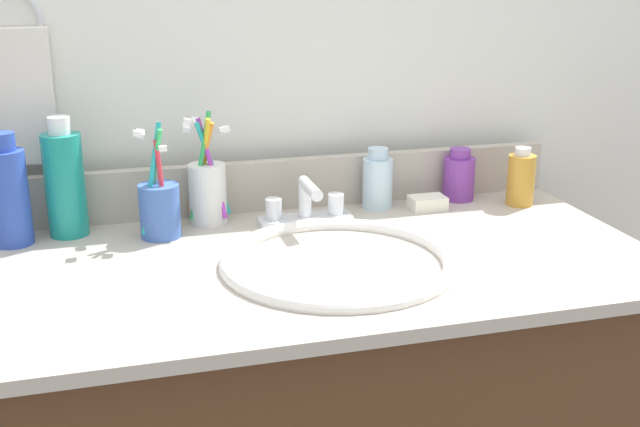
{
  "coord_description": "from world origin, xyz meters",
  "views": [
    {
      "loc": [
        -0.3,
        -1.1,
        1.27
      ],
      "look_at": [
        0.01,
        0.0,
        0.9
      ],
      "focal_mm": 44.92,
      "sensor_mm": 36.0,
      "label": 1
    }
  ],
  "objects_px": {
    "bottle_oil_amber": "(521,179)",
    "cup_blue_plastic": "(159,208)",
    "bottle_gel_clear": "(377,181)",
    "hand_towel": "(19,97)",
    "cup_white_ceramic": "(207,189)",
    "soap_bar": "(428,203)",
    "faucet": "(306,208)",
    "bottle_mouthwash_teal": "(65,182)",
    "bottle_cream_purple": "(459,176)",
    "bottle_shampoo_blue": "(8,194)"
  },
  "relations": [
    {
      "from": "bottle_oil_amber",
      "to": "cup_blue_plastic",
      "type": "relative_size",
      "value": 0.57
    },
    {
      "from": "bottle_gel_clear",
      "to": "bottle_oil_amber",
      "type": "bearing_deg",
      "value": -11.88
    },
    {
      "from": "hand_towel",
      "to": "cup_white_ceramic",
      "type": "xyz_separation_m",
      "value": [
        0.29,
        -0.07,
        -0.16
      ]
    },
    {
      "from": "cup_white_ceramic",
      "to": "soap_bar",
      "type": "distance_m",
      "value": 0.4
    },
    {
      "from": "soap_bar",
      "to": "faucet",
      "type": "bearing_deg",
      "value": -174.64
    },
    {
      "from": "soap_bar",
      "to": "bottle_oil_amber",
      "type": "bearing_deg",
      "value": -6.04
    },
    {
      "from": "bottle_mouthwash_teal",
      "to": "soap_bar",
      "type": "xyz_separation_m",
      "value": [
        0.62,
        -0.03,
        -0.08
      ]
    },
    {
      "from": "bottle_mouthwash_teal",
      "to": "faucet",
      "type": "bearing_deg",
      "value": -7.8
    },
    {
      "from": "hand_towel",
      "to": "cup_blue_plastic",
      "type": "xyz_separation_m",
      "value": [
        0.21,
        -0.12,
        -0.17
      ]
    },
    {
      "from": "bottle_cream_purple",
      "to": "soap_bar",
      "type": "relative_size",
      "value": 1.53
    },
    {
      "from": "bottle_gel_clear",
      "to": "hand_towel",
      "type": "bearing_deg",
      "value": 173.85
    },
    {
      "from": "faucet",
      "to": "bottle_oil_amber",
      "type": "xyz_separation_m",
      "value": [
        0.41,
        0.0,
        0.02
      ]
    },
    {
      "from": "faucet",
      "to": "bottle_mouthwash_teal",
      "type": "bearing_deg",
      "value": 172.2
    },
    {
      "from": "hand_towel",
      "to": "bottle_mouthwash_teal",
      "type": "height_order",
      "value": "hand_towel"
    },
    {
      "from": "faucet",
      "to": "hand_towel",
      "type": "bearing_deg",
      "value": 164.78
    },
    {
      "from": "hand_towel",
      "to": "bottle_shampoo_blue",
      "type": "distance_m",
      "value": 0.17
    },
    {
      "from": "bottle_oil_amber",
      "to": "soap_bar",
      "type": "distance_m",
      "value": 0.18
    },
    {
      "from": "faucet",
      "to": "cup_white_ceramic",
      "type": "xyz_separation_m",
      "value": [
        -0.16,
        0.05,
        0.03
      ]
    },
    {
      "from": "hand_towel",
      "to": "bottle_cream_purple",
      "type": "relative_size",
      "value": 2.25
    },
    {
      "from": "bottle_cream_purple",
      "to": "cup_white_ceramic",
      "type": "relative_size",
      "value": 0.5
    },
    {
      "from": "hand_towel",
      "to": "bottle_gel_clear",
      "type": "relative_size",
      "value": 1.99
    },
    {
      "from": "bottle_oil_amber",
      "to": "cup_white_ceramic",
      "type": "bearing_deg",
      "value": 174.86
    },
    {
      "from": "bottle_oil_amber",
      "to": "cup_blue_plastic",
      "type": "xyz_separation_m",
      "value": [
        -0.65,
        -0.0,
        0.0
      ]
    },
    {
      "from": "bottle_gel_clear",
      "to": "cup_blue_plastic",
      "type": "distance_m",
      "value": 0.4
    },
    {
      "from": "bottle_cream_purple",
      "to": "bottle_shampoo_blue",
      "type": "xyz_separation_m",
      "value": [
        -0.79,
        -0.03,
        0.04
      ]
    },
    {
      "from": "bottle_cream_purple",
      "to": "bottle_gel_clear",
      "type": "bearing_deg",
      "value": -177.87
    },
    {
      "from": "faucet",
      "to": "soap_bar",
      "type": "distance_m",
      "value": 0.23
    },
    {
      "from": "bottle_mouthwash_teal",
      "to": "bottle_shampoo_blue",
      "type": "height_order",
      "value": "bottle_mouthwash_teal"
    },
    {
      "from": "bottle_oil_amber",
      "to": "cup_white_ceramic",
      "type": "xyz_separation_m",
      "value": [
        -0.57,
        0.05,
        0.01
      ]
    },
    {
      "from": "bottle_cream_purple",
      "to": "cup_blue_plastic",
      "type": "distance_m",
      "value": 0.56
    },
    {
      "from": "bottle_shampoo_blue",
      "to": "bottle_cream_purple",
      "type": "bearing_deg",
      "value": 2.38
    },
    {
      "from": "bottle_cream_purple",
      "to": "bottle_mouthwash_teal",
      "type": "distance_m",
      "value": 0.7
    },
    {
      "from": "bottle_gel_clear",
      "to": "cup_white_ceramic",
      "type": "distance_m",
      "value": 0.31
    },
    {
      "from": "faucet",
      "to": "bottle_cream_purple",
      "type": "xyz_separation_m",
      "value": [
        0.31,
        0.06,
        0.02
      ]
    },
    {
      "from": "faucet",
      "to": "bottle_gel_clear",
      "type": "distance_m",
      "value": 0.16
    },
    {
      "from": "bottle_oil_amber",
      "to": "cup_blue_plastic",
      "type": "bearing_deg",
      "value": -179.87
    },
    {
      "from": "hand_towel",
      "to": "bottle_mouthwash_teal",
      "type": "distance_m",
      "value": 0.16
    },
    {
      "from": "hand_towel",
      "to": "cup_white_ceramic",
      "type": "relative_size",
      "value": 1.13
    },
    {
      "from": "hand_towel",
      "to": "soap_bar",
      "type": "relative_size",
      "value": 3.44
    },
    {
      "from": "hand_towel",
      "to": "bottle_shampoo_blue",
      "type": "bearing_deg",
      "value": -104.81
    },
    {
      "from": "bottle_mouthwash_teal",
      "to": "soap_bar",
      "type": "relative_size",
      "value": 3.08
    },
    {
      "from": "bottle_oil_amber",
      "to": "bottle_gel_clear",
      "type": "relative_size",
      "value": 0.97
    },
    {
      "from": "bottle_oil_amber",
      "to": "faucet",
      "type": "bearing_deg",
      "value": -179.52
    },
    {
      "from": "bottle_oil_amber",
      "to": "bottle_cream_purple",
      "type": "xyz_separation_m",
      "value": [
        -0.09,
        0.06,
        -0.0
      ]
    },
    {
      "from": "hand_towel",
      "to": "bottle_gel_clear",
      "type": "distance_m",
      "value": 0.63
    },
    {
      "from": "hand_towel",
      "to": "soap_bar",
      "type": "distance_m",
      "value": 0.72
    },
    {
      "from": "hand_towel",
      "to": "bottle_oil_amber",
      "type": "bearing_deg",
      "value": -7.9
    },
    {
      "from": "bottle_mouthwash_teal",
      "to": "bottle_shampoo_blue",
      "type": "xyz_separation_m",
      "value": [
        -0.09,
        -0.02,
        -0.01
      ]
    },
    {
      "from": "bottle_oil_amber",
      "to": "bottle_mouthwash_teal",
      "type": "xyz_separation_m",
      "value": [
        -0.8,
        0.05,
        0.04
      ]
    },
    {
      "from": "bottle_shampoo_blue",
      "to": "cup_white_ceramic",
      "type": "distance_m",
      "value": 0.32
    }
  ]
}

